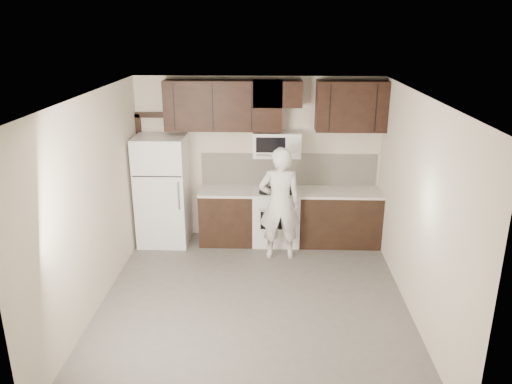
# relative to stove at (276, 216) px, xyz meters

# --- Properties ---
(floor) EXTENTS (4.50, 4.50, 0.00)m
(floor) POSITION_rel_stove_xyz_m (-0.30, -1.94, -0.46)
(floor) COLOR #585552
(floor) RESTS_ON ground
(back_wall) EXTENTS (4.00, 0.00, 4.00)m
(back_wall) POSITION_rel_stove_xyz_m (-0.30, 0.31, 0.89)
(back_wall) COLOR beige
(back_wall) RESTS_ON ground
(ceiling) EXTENTS (4.50, 4.50, 0.00)m
(ceiling) POSITION_rel_stove_xyz_m (-0.30, -1.94, 2.24)
(ceiling) COLOR white
(ceiling) RESTS_ON back_wall
(counter_run) EXTENTS (2.95, 0.64, 0.91)m
(counter_run) POSITION_rel_stove_xyz_m (0.30, 0.00, -0.00)
(counter_run) COLOR black
(counter_run) RESTS_ON floor
(stove) EXTENTS (0.76, 0.66, 0.94)m
(stove) POSITION_rel_stove_xyz_m (0.00, 0.00, 0.00)
(stove) COLOR white
(stove) RESTS_ON floor
(backsplash) EXTENTS (2.90, 0.02, 0.54)m
(backsplash) POSITION_rel_stove_xyz_m (0.20, 0.30, 0.72)
(backsplash) COLOR silver
(backsplash) RESTS_ON counter_run
(upper_cabinets) EXTENTS (3.48, 0.35, 0.78)m
(upper_cabinets) POSITION_rel_stove_xyz_m (-0.09, 0.14, 1.82)
(upper_cabinets) COLOR black
(upper_cabinets) RESTS_ON back_wall
(microwave) EXTENTS (0.76, 0.42, 0.40)m
(microwave) POSITION_rel_stove_xyz_m (-0.00, 0.12, 1.19)
(microwave) COLOR white
(microwave) RESTS_ON upper_cabinets
(refrigerator) EXTENTS (0.80, 0.76, 1.80)m
(refrigerator) POSITION_rel_stove_xyz_m (-1.85, -0.05, 0.44)
(refrigerator) COLOR white
(refrigerator) RESTS_ON floor
(door_trim) EXTENTS (0.50, 0.08, 2.12)m
(door_trim) POSITION_rel_stove_xyz_m (-2.22, 0.27, 0.79)
(door_trim) COLOR black
(door_trim) RESTS_ON floor
(saucepan) EXTENTS (0.27, 0.17, 0.16)m
(saucepan) POSITION_rel_stove_xyz_m (-0.18, 0.15, 0.51)
(saucepan) COLOR silver
(saucepan) RESTS_ON stove
(baking_tray) EXTENTS (0.40, 0.33, 0.02)m
(baking_tray) POSITION_rel_stove_xyz_m (0.03, -0.13, 0.46)
(baking_tray) COLOR black
(baking_tray) RESTS_ON counter_run
(pizza) EXTENTS (0.28, 0.28, 0.02)m
(pizza) POSITION_rel_stove_xyz_m (0.03, -0.13, 0.48)
(pizza) COLOR #CFB48A
(pizza) RESTS_ON baking_tray
(person) EXTENTS (0.68, 0.47, 1.77)m
(person) POSITION_rel_stove_xyz_m (0.05, -0.56, 0.42)
(person) COLOR white
(person) RESTS_ON floor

